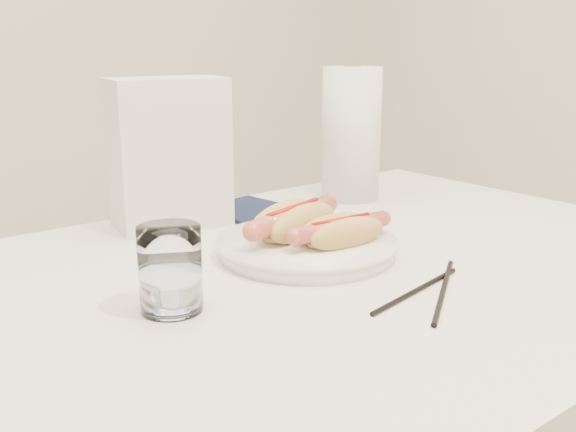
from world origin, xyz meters
TOP-DOWN VIEW (x-y plane):
  - table at (0.00, 0.00)m, footprint 1.20×0.80m
  - plate at (0.02, 0.04)m, footprint 0.31×0.31m
  - hotdog_left at (0.02, 0.07)m, footprint 0.19×0.11m
  - hotdog_right at (0.04, -0.00)m, footprint 0.16×0.07m
  - water_glass at (-0.23, -0.01)m, footprint 0.07×0.07m
  - chopstick_near at (0.06, -0.17)m, footprint 0.18×0.12m
  - chopstick_far at (0.03, -0.15)m, footprint 0.19×0.04m
  - napkin_box at (-0.05, 0.30)m, footprint 0.19×0.13m
  - navy_napkin at (0.10, 0.30)m, footprint 0.15×0.15m
  - paper_towel_roll at (0.31, 0.26)m, footprint 0.15×0.15m

SIDE VIEW (x-z plane):
  - table at x=0.00m, z-range 0.32..1.07m
  - chopstick_far at x=0.03m, z-range 0.75..0.76m
  - chopstick_near at x=0.06m, z-range 0.75..0.76m
  - navy_napkin at x=0.10m, z-range 0.75..0.76m
  - plate at x=0.02m, z-range 0.75..0.77m
  - hotdog_right at x=0.04m, z-range 0.77..0.81m
  - hotdog_left at x=0.02m, z-range 0.77..0.82m
  - water_glass at x=-0.23m, z-range 0.75..0.85m
  - napkin_box at x=-0.05m, z-range 0.75..0.99m
  - paper_towel_roll at x=0.31m, z-range 0.75..1.00m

